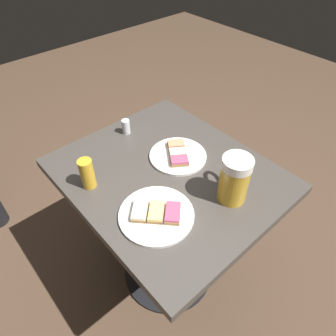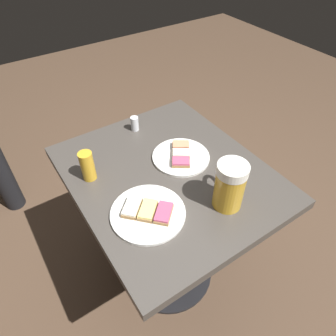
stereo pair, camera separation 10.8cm
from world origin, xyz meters
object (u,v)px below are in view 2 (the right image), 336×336
at_px(beer_mug, 230,185).
at_px(beer_glass_small, 87,166).
at_px(salt_shaker, 135,124).
at_px(plate_near, 148,212).
at_px(plate_far, 181,156).

distance_m(beer_mug, beer_glass_small, 0.47).
bearing_deg(salt_shaker, beer_mug, -174.43).
bearing_deg(plate_near, beer_mug, -113.01).
height_order(plate_far, beer_mug, beer_mug).
height_order(plate_far, salt_shaker, salt_shaker).
height_order(beer_glass_small, salt_shaker, beer_glass_small).
height_order(beer_mug, beer_glass_small, beer_mug).
distance_m(plate_far, salt_shaker, 0.26).
height_order(plate_near, beer_mug, beer_mug).
relative_size(plate_near, beer_glass_small, 2.13).
distance_m(plate_near, beer_mug, 0.26).
relative_size(plate_near, salt_shaker, 3.89).
distance_m(plate_near, salt_shaker, 0.45).
xyz_separation_m(beer_mug, salt_shaker, (0.51, 0.05, -0.05)).
xyz_separation_m(plate_near, beer_mug, (-0.10, -0.23, 0.07)).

